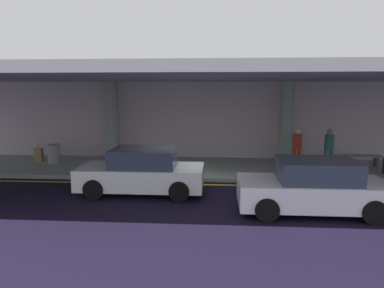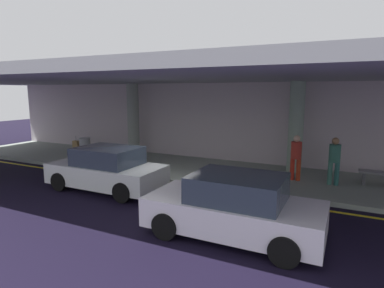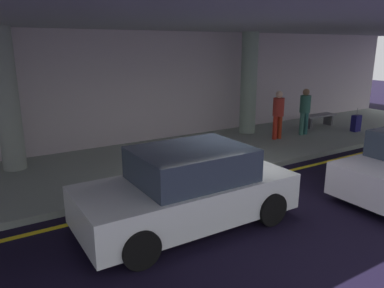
{
  "view_description": "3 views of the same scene",
  "coord_description": "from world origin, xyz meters",
  "px_view_note": "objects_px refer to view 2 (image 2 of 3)",
  "views": [
    {
      "loc": [
        0.92,
        -12.08,
        3.4
      ],
      "look_at": [
        -0.11,
        2.3,
        1.24
      ],
      "focal_mm": 33.59,
      "sensor_mm": 36.0,
      "label": 1
    },
    {
      "loc": [
        5.86,
        -8.98,
        3.4
      ],
      "look_at": [
        0.26,
        2.46,
        1.3
      ],
      "focal_mm": 29.88,
      "sensor_mm": 36.0,
      "label": 2
    },
    {
      "loc": [
        -4.93,
        -6.11,
        3.33
      ],
      "look_at": [
        -0.17,
        1.54,
        0.91
      ],
      "focal_mm": 34.47,
      "sensor_mm": 36.0,
      "label": 3
    }
  ],
  "objects_px": {
    "suitcase_upright_secondary": "(76,146)",
    "bench_metal": "(384,176)",
    "traveler_with_luggage": "(296,155)",
    "support_column_left_mid": "(296,127)",
    "car_white": "(234,207)",
    "person_waiting_for_ride": "(334,158)",
    "car_white_no2": "(107,169)",
    "support_column_far_left": "(133,120)",
    "trash_bin_steel": "(85,146)"
  },
  "relations": [
    {
      "from": "suitcase_upright_secondary",
      "to": "bench_metal",
      "type": "bearing_deg",
      "value": -3.08
    },
    {
      "from": "traveler_with_luggage",
      "to": "support_column_left_mid",
      "type": "bearing_deg",
      "value": 34.58
    },
    {
      "from": "car_white",
      "to": "person_waiting_for_ride",
      "type": "distance_m",
      "value": 5.45
    },
    {
      "from": "support_column_left_mid",
      "to": "suitcase_upright_secondary",
      "type": "bearing_deg",
      "value": -176.04
    },
    {
      "from": "car_white_no2",
      "to": "bench_metal",
      "type": "relative_size",
      "value": 2.56
    },
    {
      "from": "person_waiting_for_ride",
      "to": "bench_metal",
      "type": "height_order",
      "value": "person_waiting_for_ride"
    },
    {
      "from": "support_column_far_left",
      "to": "car_white",
      "type": "relative_size",
      "value": 0.89
    },
    {
      "from": "bench_metal",
      "to": "trash_bin_steel",
      "type": "relative_size",
      "value": 1.88
    },
    {
      "from": "bench_metal",
      "to": "car_white",
      "type": "bearing_deg",
      "value": -121.54
    },
    {
      "from": "car_white_no2",
      "to": "person_waiting_for_ride",
      "type": "bearing_deg",
      "value": -155.02
    },
    {
      "from": "support_column_left_mid",
      "to": "person_waiting_for_ride",
      "type": "distance_m",
      "value": 2.23
    },
    {
      "from": "support_column_left_mid",
      "to": "trash_bin_steel",
      "type": "xyz_separation_m",
      "value": [
        -10.44,
        -0.95,
        -1.4
      ]
    },
    {
      "from": "traveler_with_luggage",
      "to": "bench_metal",
      "type": "height_order",
      "value": "traveler_with_luggage"
    },
    {
      "from": "support_column_far_left",
      "to": "trash_bin_steel",
      "type": "xyz_separation_m",
      "value": [
        -2.44,
        -0.95,
        -1.4
      ]
    },
    {
      "from": "traveler_with_luggage",
      "to": "car_white",
      "type": "bearing_deg",
      "value": -162.77
    },
    {
      "from": "trash_bin_steel",
      "to": "person_waiting_for_ride",
      "type": "bearing_deg",
      "value": -1.97
    },
    {
      "from": "car_white",
      "to": "bench_metal",
      "type": "height_order",
      "value": "car_white"
    },
    {
      "from": "support_column_left_mid",
      "to": "traveler_with_luggage",
      "type": "distance_m",
      "value": 1.6
    },
    {
      "from": "support_column_far_left",
      "to": "traveler_with_luggage",
      "type": "relative_size",
      "value": 2.17
    },
    {
      "from": "suitcase_upright_secondary",
      "to": "support_column_far_left",
      "type": "bearing_deg",
      "value": 10.11
    },
    {
      "from": "suitcase_upright_secondary",
      "to": "bench_metal",
      "type": "height_order",
      "value": "suitcase_upright_secondary"
    },
    {
      "from": "support_column_left_mid",
      "to": "person_waiting_for_ride",
      "type": "height_order",
      "value": "support_column_left_mid"
    },
    {
      "from": "traveler_with_luggage",
      "to": "person_waiting_for_ride",
      "type": "bearing_deg",
      "value": -67.28
    },
    {
      "from": "car_white",
      "to": "traveler_with_luggage",
      "type": "distance_m",
      "value": 5.17
    },
    {
      "from": "support_column_far_left",
      "to": "support_column_left_mid",
      "type": "height_order",
      "value": "same"
    },
    {
      "from": "support_column_far_left",
      "to": "bench_metal",
      "type": "distance_m",
      "value": 11.25
    },
    {
      "from": "car_white",
      "to": "person_waiting_for_ride",
      "type": "bearing_deg",
      "value": 66.32
    },
    {
      "from": "person_waiting_for_ride",
      "to": "bench_metal",
      "type": "xyz_separation_m",
      "value": [
        1.6,
        0.66,
        -0.61
      ]
    },
    {
      "from": "support_column_left_mid",
      "to": "bench_metal",
      "type": "bearing_deg",
      "value": -12.7
    },
    {
      "from": "person_waiting_for_ride",
      "to": "trash_bin_steel",
      "type": "distance_m",
      "value": 11.99
    },
    {
      "from": "person_waiting_for_ride",
      "to": "car_white_no2",
      "type": "bearing_deg",
      "value": -162.46
    },
    {
      "from": "support_column_left_mid",
      "to": "suitcase_upright_secondary",
      "type": "relative_size",
      "value": 4.06
    },
    {
      "from": "person_waiting_for_ride",
      "to": "traveler_with_luggage",
      "type": "bearing_deg",
      "value": 169.56
    },
    {
      "from": "car_white",
      "to": "support_column_far_left",
      "type": "bearing_deg",
      "value": 136.77
    },
    {
      "from": "suitcase_upright_secondary",
      "to": "car_white",
      "type": "bearing_deg",
      "value": -30.96
    },
    {
      "from": "support_column_far_left",
      "to": "traveler_with_luggage",
      "type": "distance_m",
      "value": 8.39
    },
    {
      "from": "suitcase_upright_secondary",
      "to": "support_column_left_mid",
      "type": "bearing_deg",
      "value": 0.59
    },
    {
      "from": "person_waiting_for_ride",
      "to": "support_column_left_mid",
      "type": "bearing_deg",
      "value": 129.39
    },
    {
      "from": "car_white",
      "to": "person_waiting_for_ride",
      "type": "height_order",
      "value": "person_waiting_for_ride"
    },
    {
      "from": "person_waiting_for_ride",
      "to": "bench_metal",
      "type": "distance_m",
      "value": 1.84
    },
    {
      "from": "car_white_no2",
      "to": "traveler_with_luggage",
      "type": "height_order",
      "value": "traveler_with_luggage"
    },
    {
      "from": "traveler_with_luggage",
      "to": "bench_metal",
      "type": "bearing_deg",
      "value": -53.46
    },
    {
      "from": "car_white_no2",
      "to": "support_column_left_mid",
      "type": "bearing_deg",
      "value": -140.13
    },
    {
      "from": "person_waiting_for_ride",
      "to": "suitcase_upright_secondary",
      "type": "xyz_separation_m",
      "value": [
        -12.78,
        0.59,
        -0.65
      ]
    },
    {
      "from": "support_column_far_left",
      "to": "traveler_with_luggage",
      "type": "height_order",
      "value": "support_column_far_left"
    },
    {
      "from": "car_white_no2",
      "to": "person_waiting_for_ride",
      "type": "height_order",
      "value": "person_waiting_for_ride"
    },
    {
      "from": "trash_bin_steel",
      "to": "traveler_with_luggage",
      "type": "bearing_deg",
      "value": -2.02
    },
    {
      "from": "support_column_far_left",
      "to": "support_column_left_mid",
      "type": "xyz_separation_m",
      "value": [
        8.0,
        0.0,
        0.0
      ]
    },
    {
      "from": "car_white",
      "to": "bench_metal",
      "type": "bearing_deg",
      "value": 55.54
    },
    {
      "from": "support_column_far_left",
      "to": "person_waiting_for_ride",
      "type": "relative_size",
      "value": 2.17
    }
  ]
}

